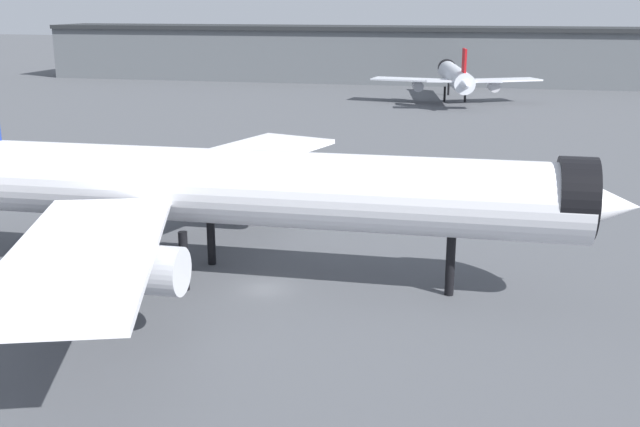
{
  "coord_description": "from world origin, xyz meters",
  "views": [
    {
      "loc": [
        23.69,
        -57.31,
        24.0
      ],
      "look_at": [
        4.27,
        2.34,
        6.55
      ],
      "focal_mm": 42.64,
      "sensor_mm": 36.0,
      "label": 1
    }
  ],
  "objects": [
    {
      "name": "airliner_far_taxiway",
      "position": [
        -3.67,
        135.9,
        6.17
      ],
      "size": [
        40.94,
        45.89,
        14.0
      ],
      "rotation": [
        0.0,
        0.0,
        1.83
      ],
      "color": "silver",
      "rests_on": "ground"
    },
    {
      "name": "terminal_building",
      "position": [
        -8.82,
        179.31,
        8.7
      ],
      "size": [
        259.83,
        45.44,
        30.3
      ],
      "rotation": [
        0.0,
        0.0,
        0.09
      ],
      "color": "slate",
      "rests_on": "ground"
    },
    {
      "name": "airliner_near_gate",
      "position": [
        -4.3,
        1.39,
        8.37
      ],
      "size": [
        68.79,
        62.42,
        19.01
      ],
      "rotation": [
        0.0,
        0.0,
        0.11
      ],
      "color": "white",
      "rests_on": "ground"
    },
    {
      "name": "ground",
      "position": [
        0.0,
        0.0,
        0.0
      ],
      "size": [
        900.0,
        900.0,
        0.0
      ],
      "primitive_type": "plane",
      "color": "#4C4F54"
    },
    {
      "name": "service_truck_front",
      "position": [
        -32.92,
        30.18,
        1.59
      ],
      "size": [
        5.88,
        3.59,
        3.0
      ],
      "rotation": [
        0.0,
        0.0,
        3.37
      ],
      "color": "black",
      "rests_on": "ground"
    }
  ]
}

